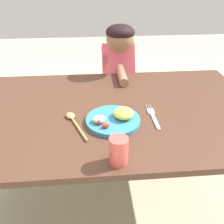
% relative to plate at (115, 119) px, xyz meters
% --- Properties ---
extents(ground_plane, '(8.00, 8.00, 0.00)m').
position_rel_plate_xyz_m(ground_plane, '(-0.02, 0.12, -0.68)').
color(ground_plane, beige).
extents(dining_table, '(1.49, 0.87, 0.67)m').
position_rel_plate_xyz_m(dining_table, '(-0.02, 0.12, -0.12)').
color(dining_table, '#513225').
rests_on(dining_table, ground_plane).
extents(plate, '(0.24, 0.24, 0.06)m').
position_rel_plate_xyz_m(plate, '(0.00, 0.00, 0.00)').
color(plate, teal).
rests_on(plate, dining_table).
extents(fork, '(0.03, 0.21, 0.01)m').
position_rel_plate_xyz_m(fork, '(0.18, 0.03, -0.02)').
color(fork, silver).
rests_on(fork, dining_table).
extents(spoon, '(0.11, 0.22, 0.02)m').
position_rel_plate_xyz_m(spoon, '(-0.18, 0.02, -0.01)').
color(spoon, tan).
rests_on(spoon, dining_table).
extents(drinking_cup, '(0.07, 0.07, 0.10)m').
position_rel_plate_xyz_m(drinking_cup, '(-0.01, -0.25, 0.03)').
color(drinking_cup, '#EE5A4F').
rests_on(drinking_cup, dining_table).
extents(person, '(0.22, 0.44, 0.96)m').
position_rel_plate_xyz_m(person, '(0.09, 0.66, -0.16)').
color(person, '#3F535D').
rests_on(person, ground_plane).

